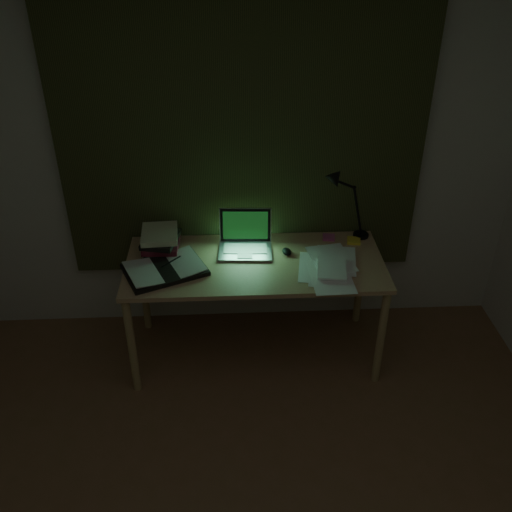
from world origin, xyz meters
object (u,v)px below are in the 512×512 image
at_px(laptop, 245,236).
at_px(desk_lamp, 365,199).
at_px(open_textbook, 165,269).
at_px(book_stack, 160,241).
at_px(desk, 255,309).
at_px(loose_papers, 322,267).

height_order(laptop, desk_lamp, desk_lamp).
bearing_deg(desk_lamp, open_textbook, -176.48).
xyz_separation_m(book_stack, desk_lamp, (1.27, 0.11, 0.20)).
height_order(laptop, book_stack, laptop).
distance_m(desk, desk_lamp, 0.97).
bearing_deg(laptop, loose_papers, -21.96).
xyz_separation_m(desk, loose_papers, (0.39, -0.10, 0.36)).
bearing_deg(open_textbook, laptop, -2.34).
xyz_separation_m(open_textbook, loose_papers, (0.92, -0.02, -0.01)).
bearing_deg(desk, laptop, 116.77).
bearing_deg(desk, open_textbook, -171.77).
distance_m(laptop, open_textbook, 0.52).
bearing_deg(loose_papers, desk_lamp, 50.07).
bearing_deg(loose_papers, book_stack, 164.80).
bearing_deg(open_textbook, desk_lamp, -7.87).
height_order(loose_papers, desk_lamp, desk_lamp).
relative_size(open_textbook, book_stack, 1.74).
distance_m(desk, book_stack, 0.73).
bearing_deg(desk_lamp, book_stack, 172.54).
relative_size(laptop, desk_lamp, 0.68).
distance_m(desk, loose_papers, 0.54).
xyz_separation_m(laptop, book_stack, (-0.52, 0.05, -0.05)).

